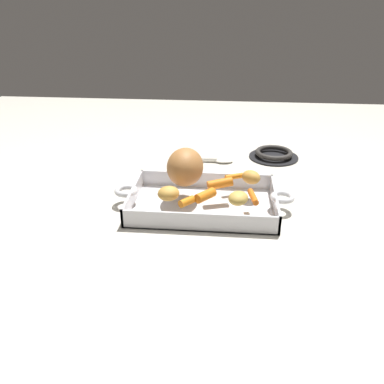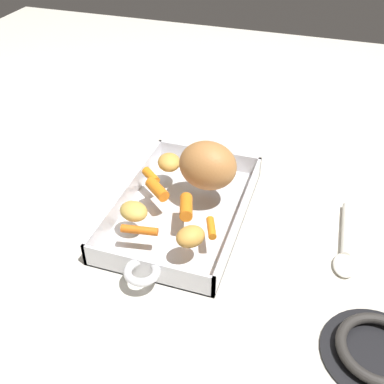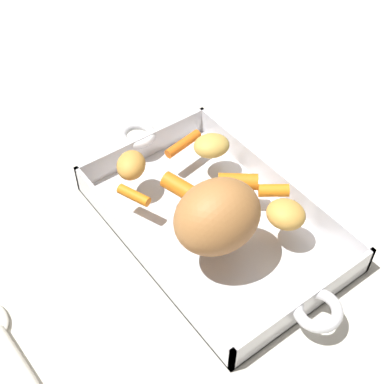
{
  "view_description": "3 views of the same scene",
  "coord_description": "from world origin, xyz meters",
  "px_view_note": "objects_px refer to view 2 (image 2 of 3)",
  "views": [
    {
      "loc": [
        -0.06,
        0.92,
        0.49
      ],
      "look_at": [
        0.03,
        0.03,
        0.06
      ],
      "focal_mm": 38.48,
      "sensor_mm": 36.0,
      "label": 1
    },
    {
      "loc": [
        -0.66,
        -0.24,
        0.59
      ],
      "look_at": [
        -0.03,
        -0.03,
        0.08
      ],
      "focal_mm": 43.16,
      "sensor_mm": 36.0,
      "label": 2
    },
    {
      "loc": [
        0.38,
        -0.32,
        0.6
      ],
      "look_at": [
        -0.03,
        -0.02,
        0.06
      ],
      "focal_mm": 50.9,
      "sensor_mm": 36.0,
      "label": 3
    }
  ],
  "objects_px": {
    "potato_golden_small": "(169,162)",
    "baby_carrot_southwest": "(151,176)",
    "roasting_dish": "(182,210)",
    "baby_carrot_northeast": "(186,207)",
    "stove_burner_rear": "(378,351)",
    "serving_spoon": "(346,243)",
    "pork_roast": "(208,166)",
    "baby_carrot_northwest": "(211,228)",
    "baby_carrot_center_left": "(140,230)",
    "potato_near_roast": "(134,211)",
    "baby_carrot_short": "(157,189)",
    "potato_halved": "(190,237)"
  },
  "relations": [
    {
      "from": "baby_carrot_northeast",
      "to": "serving_spoon",
      "type": "bearing_deg",
      "value": -80.19
    },
    {
      "from": "pork_roast",
      "to": "baby_carrot_center_left",
      "type": "xyz_separation_m",
      "value": [
        -0.17,
        0.07,
        -0.04
      ]
    },
    {
      "from": "baby_carrot_northeast",
      "to": "baby_carrot_southwest",
      "type": "height_order",
      "value": "baby_carrot_northeast"
    },
    {
      "from": "baby_carrot_northeast",
      "to": "potato_golden_small",
      "type": "xyz_separation_m",
      "value": [
        0.12,
        0.08,
        0.01
      ]
    },
    {
      "from": "baby_carrot_northeast",
      "to": "stove_burner_rear",
      "type": "xyz_separation_m",
      "value": [
        -0.17,
        -0.35,
        -0.05
      ]
    },
    {
      "from": "baby_carrot_short",
      "to": "potato_golden_small",
      "type": "relative_size",
      "value": 1.05
    },
    {
      "from": "stove_burner_rear",
      "to": "serving_spoon",
      "type": "distance_m",
      "value": 0.23
    },
    {
      "from": "baby_carrot_northeast",
      "to": "baby_carrot_southwest",
      "type": "distance_m",
      "value": 0.12
    },
    {
      "from": "potato_halved",
      "to": "baby_carrot_southwest",
      "type": "bearing_deg",
      "value": 41.5
    },
    {
      "from": "roasting_dish",
      "to": "baby_carrot_northwest",
      "type": "xyz_separation_m",
      "value": [
        -0.08,
        -0.08,
        0.04
      ]
    },
    {
      "from": "potato_golden_small",
      "to": "baby_carrot_center_left",
      "type": "bearing_deg",
      "value": -174.3
    },
    {
      "from": "baby_carrot_center_left",
      "to": "roasting_dish",
      "type": "bearing_deg",
      "value": -16.32
    },
    {
      "from": "baby_carrot_center_left",
      "to": "baby_carrot_short",
      "type": "bearing_deg",
      "value": 6.01
    },
    {
      "from": "roasting_dish",
      "to": "baby_carrot_center_left",
      "type": "distance_m",
      "value": 0.13
    },
    {
      "from": "roasting_dish",
      "to": "potato_halved",
      "type": "bearing_deg",
      "value": -154.49
    },
    {
      "from": "baby_carrot_short",
      "to": "potato_near_roast",
      "type": "height_order",
      "value": "potato_near_roast"
    },
    {
      "from": "potato_near_roast",
      "to": "potato_golden_small",
      "type": "height_order",
      "value": "potato_golden_small"
    },
    {
      "from": "potato_golden_small",
      "to": "serving_spoon",
      "type": "bearing_deg",
      "value": -100.75
    },
    {
      "from": "baby_carrot_short",
      "to": "potato_halved",
      "type": "xyz_separation_m",
      "value": [
        -0.11,
        -0.1,
        0.01
      ]
    },
    {
      "from": "baby_carrot_northwest",
      "to": "potato_golden_small",
      "type": "distance_m",
      "value": 0.21
    },
    {
      "from": "potato_near_roast",
      "to": "potato_golden_small",
      "type": "xyz_separation_m",
      "value": [
        0.16,
        -0.01,
        0.0
      ]
    },
    {
      "from": "baby_carrot_center_left",
      "to": "baby_carrot_northeast",
      "type": "height_order",
      "value": "baby_carrot_northeast"
    },
    {
      "from": "baby_carrot_center_left",
      "to": "baby_carrot_northeast",
      "type": "distance_m",
      "value": 0.1
    },
    {
      "from": "pork_roast",
      "to": "potato_halved",
      "type": "distance_m",
      "value": 0.17
    },
    {
      "from": "baby_carrot_center_left",
      "to": "serving_spoon",
      "type": "relative_size",
      "value": 0.33
    },
    {
      "from": "roasting_dish",
      "to": "stove_burner_rear",
      "type": "xyz_separation_m",
      "value": [
        -0.21,
        -0.37,
        -0.0
      ]
    },
    {
      "from": "potato_golden_small",
      "to": "baby_carrot_northwest",
      "type": "bearing_deg",
      "value": -138.73
    },
    {
      "from": "pork_roast",
      "to": "baby_carrot_northwest",
      "type": "relative_size",
      "value": 2.35
    },
    {
      "from": "baby_carrot_short",
      "to": "baby_carrot_southwest",
      "type": "relative_size",
      "value": 1.32
    },
    {
      "from": "baby_carrot_center_left",
      "to": "potato_near_roast",
      "type": "relative_size",
      "value": 1.2
    },
    {
      "from": "baby_carrot_northeast",
      "to": "baby_carrot_southwest",
      "type": "bearing_deg",
      "value": 53.68
    },
    {
      "from": "potato_near_roast",
      "to": "baby_carrot_southwest",
      "type": "bearing_deg",
      "value": 7.65
    },
    {
      "from": "stove_burner_rear",
      "to": "serving_spoon",
      "type": "relative_size",
      "value": 0.81
    },
    {
      "from": "roasting_dish",
      "to": "baby_carrot_northeast",
      "type": "relative_size",
      "value": 7.14
    },
    {
      "from": "roasting_dish",
      "to": "potato_golden_small",
      "type": "xyz_separation_m",
      "value": [
        0.08,
        0.06,
        0.05
      ]
    },
    {
      "from": "baby_carrot_southwest",
      "to": "stove_burner_rear",
      "type": "height_order",
      "value": "baby_carrot_southwest"
    },
    {
      "from": "potato_golden_small",
      "to": "baby_carrot_southwest",
      "type": "bearing_deg",
      "value": 154.49
    },
    {
      "from": "baby_carrot_short",
      "to": "baby_carrot_northeast",
      "type": "bearing_deg",
      "value": -115.07
    },
    {
      "from": "potato_golden_small",
      "to": "stove_burner_rear",
      "type": "height_order",
      "value": "potato_golden_small"
    },
    {
      "from": "roasting_dish",
      "to": "potato_near_roast",
      "type": "distance_m",
      "value": 0.12
    },
    {
      "from": "pork_roast",
      "to": "potato_halved",
      "type": "xyz_separation_m",
      "value": [
        -0.17,
        -0.02,
        -0.03
      ]
    },
    {
      "from": "potato_near_roast",
      "to": "serving_spoon",
      "type": "xyz_separation_m",
      "value": [
        0.1,
        -0.37,
        -0.05
      ]
    },
    {
      "from": "potato_near_roast",
      "to": "serving_spoon",
      "type": "relative_size",
      "value": 0.27
    },
    {
      "from": "pork_roast",
      "to": "stove_burner_rear",
      "type": "bearing_deg",
      "value": -127.7
    },
    {
      "from": "baby_carrot_short",
      "to": "baby_carrot_northeast",
      "type": "distance_m",
      "value": 0.08
    },
    {
      "from": "serving_spoon",
      "to": "potato_halved",
      "type": "bearing_deg",
      "value": -65.36
    },
    {
      "from": "roasting_dish",
      "to": "baby_carrot_northeast",
      "type": "xyz_separation_m",
      "value": [
        -0.04,
        -0.02,
        0.04
      ]
    },
    {
      "from": "baby_carrot_short",
      "to": "potato_halved",
      "type": "relative_size",
      "value": 1.08
    },
    {
      "from": "potato_halved",
      "to": "baby_carrot_center_left",
      "type": "bearing_deg",
      "value": 91.21
    },
    {
      "from": "baby_carrot_center_left",
      "to": "baby_carrot_northeast",
      "type": "bearing_deg",
      "value": -35.73
    }
  ]
}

